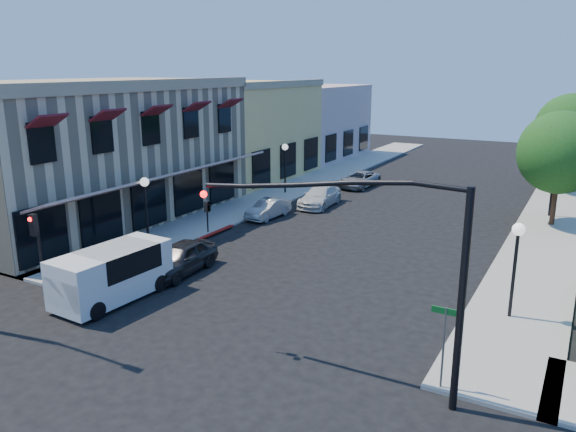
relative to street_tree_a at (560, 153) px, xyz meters
The scene contains 21 objects.
ground 24.06m from the street_tree_a, 111.80° to the right, with size 120.00×120.00×0.00m, color black.
sidewalk_left 18.71m from the street_tree_a, 164.10° to the left, with size 3.50×50.00×0.12m, color gray.
sidewalk_right 6.49m from the street_tree_a, 90.57° to the left, with size 3.50×50.00×0.12m, color gray.
curb_red_strip 21.45m from the street_tree_a, 138.28° to the right, with size 0.25×10.00×0.06m, color maroon.
corner_brick_building 26.63m from the street_tree_a, 155.60° to the right, with size 11.77×18.20×8.10m.
yellow_stucco_building 24.63m from the street_tree_a, behind, with size 10.00×12.00×7.60m, color #D9B261.
pink_stucco_building 29.10m from the street_tree_a, 146.64° to the left, with size 10.00×12.00×7.00m, color tan.
street_tree_a is the anchor object (origin of this frame).
street_tree_b 10.01m from the street_tree_a, 90.00° to the left, with size 4.94×4.94×7.02m.
signal_mast_arm 20.71m from the street_tree_a, 98.17° to the right, with size 8.01×0.39×6.00m.
secondary_signal 26.64m from the street_tree_a, 129.21° to the right, with size 0.28×0.42×3.32m.
street_name_sign 20.00m from the street_tree_a, 93.76° to the right, with size 0.80×0.06×2.50m.
lamppost_left_near 22.30m from the street_tree_a, 141.02° to the right, with size 0.44×0.44×3.57m.
lamppost_left_far 17.36m from the street_tree_a, behind, with size 0.44×0.44×3.57m.
lamppost_right_near 14.08m from the street_tree_a, 91.23° to the right, with size 0.44×0.44×3.57m.
lamppost_right_far 2.49m from the street_tree_a, 98.53° to the left, with size 0.44×0.44×3.57m.
white_van 24.29m from the street_tree_a, 125.53° to the right, with size 2.25×4.69×2.03m.
parked_car_a 21.29m from the street_tree_a, 130.36° to the right, with size 1.63×4.05×1.38m, color black.
parked_car_b 16.63m from the street_tree_a, 157.59° to the right, with size 1.18×3.38×1.11m, color #999C9D.
parked_car_c 14.20m from the street_tree_a, behind, with size 1.76×4.32×1.25m, color beige.
parked_car_d 14.87m from the street_tree_a, 160.59° to the left, with size 1.93×4.19×1.16m, color #95979A.
Camera 1 is at (10.47, -12.01, 8.74)m, focal length 35.00 mm.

